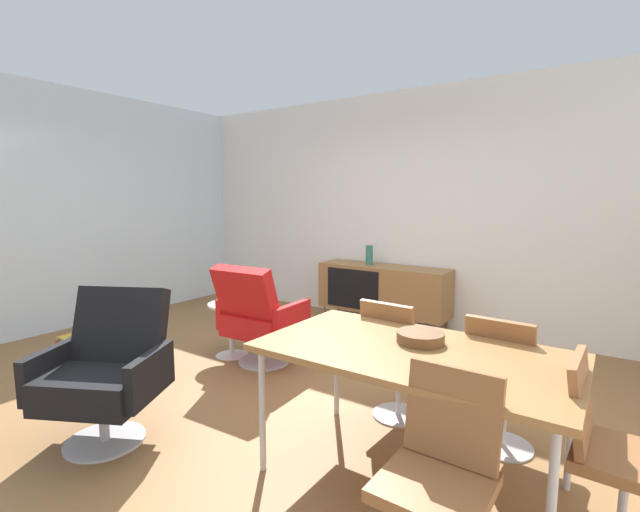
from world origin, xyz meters
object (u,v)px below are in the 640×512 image
vase_cobalt (369,255)px  dining_chair_back_left (395,354)px  wooden_bowl_on_table (420,337)px  armchair_black_shell (107,367)px  sideboard (383,289)px  lounge_chair_red (259,315)px  dining_chair_front_right (440,474)px  fruit_bowl (231,299)px  dining_chair_back_right (503,377)px  dining_table (413,357)px  magazine_stack (81,341)px  dining_chair_far_end (610,451)px  side_table_round (231,323)px

vase_cobalt → dining_chair_back_left: vase_cobalt is taller
wooden_bowl_on_table → dining_chair_back_left: dining_chair_back_left is taller
armchair_black_shell → sideboard: bearing=84.9°
dining_chair_back_left → lounge_chair_red: size_ratio=0.90×
dining_chair_front_right → lounge_chair_red: (-2.17, 1.35, -0.00)m
sideboard → dining_chair_front_right: (1.83, -3.19, 0.03)m
fruit_bowl → vase_cobalt: bearing=73.3°
vase_cobalt → wooden_bowl_on_table: vase_cobalt is taller
sideboard → dining_chair_back_right: bearing=-48.6°
dining_table → dining_chair_back_left: 0.70m
sideboard → magazine_stack: bearing=-130.7°
sideboard → fruit_bowl: 1.95m
dining_table → dining_chair_far_end: bearing=0.1°
dining_chair_back_right → magazine_stack: size_ratio=2.12×
side_table_round → magazine_stack: 1.64m
dining_chair_far_end → armchair_black_shell: (-2.66, -0.68, -0.00)m
dining_chair_back_left → lounge_chair_red: 1.48m
dining_table → magazine_stack: bearing=178.5°
wooden_bowl_on_table → dining_chair_far_end: (0.90, -0.12, -0.30)m
dining_chair_back_right → dining_chair_front_right: (0.00, -1.12, 0.00)m
lounge_chair_red → side_table_round: size_ratio=1.82×
dining_chair_back_left → armchair_black_shell: armchair_black_shell is taller
dining_chair_back_right → dining_chair_far_end: size_ratio=1.00×
side_table_round → magazine_stack: size_ratio=1.29×
dining_chair_far_end → side_table_round: bearing=165.2°
armchair_black_shell → dining_table: bearing=21.1°
dining_chair_back_right → magazine_stack: bearing=-173.4°
wooden_bowl_on_table → dining_table: bearing=-86.4°
magazine_stack → fruit_bowl: bearing=26.8°
vase_cobalt → magazine_stack: bearing=-128.1°
armchair_black_shell → magazine_stack: armchair_black_shell is taller
dining_chair_front_right → side_table_round: size_ratio=1.65×
armchair_black_shell → side_table_round: size_ratio=1.82×
sideboard → lounge_chair_red: bearing=-100.6°
armchair_black_shell → magazine_stack: (-1.89, 0.77, -0.40)m
armchair_black_shell → lounge_chair_red: bearing=92.0°
dining_chair_front_right → magazine_stack: size_ratio=2.12×
vase_cobalt → dining_chair_back_left: (1.31, -2.07, -0.37)m
wooden_bowl_on_table → side_table_round: 2.35m
vase_cobalt → dining_table: size_ratio=0.15×
sideboard → magazine_stack: size_ratio=3.97×
dining_chair_far_end → side_table_round: dining_chair_far_end is taller
dining_chair_back_left → fruit_bowl: (-1.85, 0.26, 0.09)m
sideboard → side_table_round: (-0.73, -1.80, -0.12)m
armchair_black_shell → fruit_bowl: size_ratio=4.73×
vase_cobalt → armchair_black_shell: (-0.10, -3.31, -0.37)m
dining_chair_back_right → armchair_black_shell: armchair_black_shell is taller
sideboard → dining_table: size_ratio=1.00×
dining_chair_back_right → fruit_bowl: dining_chair_back_right is taller
dining_chair_far_end → dining_chair_front_right: (-0.54, -0.56, 0.00)m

